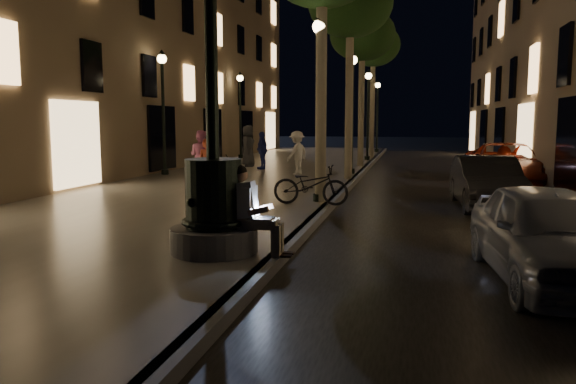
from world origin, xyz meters
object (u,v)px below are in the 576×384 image
(lamp_curb_b, at_px, (352,97))
(stroller, at_px, (224,169))
(tree_third, at_px, (362,36))
(car_third, at_px, (505,165))
(car_front, at_px, (549,234))
(pedestrian_red, at_px, (207,165))
(lamp_left_c, at_px, (240,104))
(pedestrian_white, at_px, (297,153))
(pedestrian_pink, at_px, (201,156))
(lamp_curb_d, at_px, (377,107))
(tree_second, at_px, (350,5))
(lamp_left_b, at_px, (163,96))
(fountain_lamppost, at_px, (214,190))
(seated_man_laptop, at_px, (251,208))
(lamp_curb_a, at_px, (319,84))
(pedestrian_blue, at_px, (262,150))
(bicycle, at_px, (311,185))
(car_second, at_px, (487,183))
(tree_far, at_px, (373,46))
(lamp_curb_c, at_px, (368,103))
(pedestrian_dark, at_px, (248,146))

(lamp_curb_b, bearing_deg, stroller, -129.59)
(tree_third, relative_size, car_third, 1.30)
(car_front, relative_size, pedestrian_red, 2.63)
(tree_third, relative_size, lamp_left_c, 1.50)
(car_third, xyz_separation_m, pedestrian_red, (-9.11, -4.55, 0.21))
(car_third, height_order, pedestrian_white, pedestrian_white)
(lamp_curb_b, height_order, pedestrian_pink, lamp_curb_b)
(stroller, bearing_deg, lamp_curb_d, 79.17)
(stroller, bearing_deg, tree_second, 32.99)
(lamp_left_b, relative_size, lamp_left_c, 1.00)
(lamp_left_b, bearing_deg, tree_second, 0.00)
(fountain_lamppost, bearing_deg, lamp_curb_b, 87.14)
(seated_man_laptop, height_order, lamp_curb_a, lamp_curb_a)
(pedestrian_blue, bearing_deg, bicycle, -17.81)
(car_front, bearing_deg, pedestrian_white, 110.78)
(stroller, bearing_deg, car_second, -17.18)
(tree_far, xyz_separation_m, lamp_left_c, (-7.18, -2.00, -3.20))
(tree_second, xyz_separation_m, lamp_curb_d, (-0.10, 18.00, -3.10))
(car_second, relative_size, pedestrian_blue, 2.56)
(car_second, bearing_deg, car_front, -92.86)
(tree_third, distance_m, lamp_curb_b, 4.94)
(fountain_lamppost, relative_size, lamp_curb_b, 1.08)
(car_second, bearing_deg, lamp_curb_a, -169.48)
(lamp_curb_c, bearing_deg, tree_second, -89.43)
(pedestrian_pink, height_order, pedestrian_dark, pedestrian_dark)
(lamp_curb_b, xyz_separation_m, car_front, (4.30, -13.94, -2.53))
(lamp_left_b, bearing_deg, stroller, -37.42)
(tree_second, relative_size, tree_far, 0.99)
(lamp_curb_b, distance_m, car_third, 6.35)
(fountain_lamppost, bearing_deg, car_front, 0.71)
(seated_man_laptop, distance_m, pedestrian_pink, 11.17)
(seated_man_laptop, distance_m, car_second, 8.28)
(seated_man_laptop, relative_size, pedestrian_red, 0.90)
(lamp_curb_c, bearing_deg, seated_man_laptop, -90.22)
(car_second, bearing_deg, bicycle, -162.40)
(seated_man_laptop, height_order, stroller, seated_man_laptop)
(stroller, xyz_separation_m, car_third, (9.26, 2.55, 0.08))
(lamp_curb_d, relative_size, stroller, 4.93)
(tree_second, distance_m, pedestrian_pink, 7.46)
(car_second, height_order, bicycle, car_second)
(pedestrian_pink, bearing_deg, tree_third, -109.71)
(lamp_curb_d, bearing_deg, fountain_lamppost, -91.34)
(stroller, bearing_deg, seated_man_laptop, -69.17)
(seated_man_laptop, relative_size, bicycle, 0.74)
(lamp_left_b, relative_size, car_front, 1.17)
(lamp_left_b, height_order, bicycle, lamp_left_b)
(seated_man_laptop, distance_m, lamp_left_c, 23.21)
(pedestrian_white, bearing_deg, lamp_curb_d, -159.96)
(lamp_curb_b, xyz_separation_m, pedestrian_blue, (-4.02, 1.23, -2.22))
(lamp_curb_b, distance_m, car_front, 14.80)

